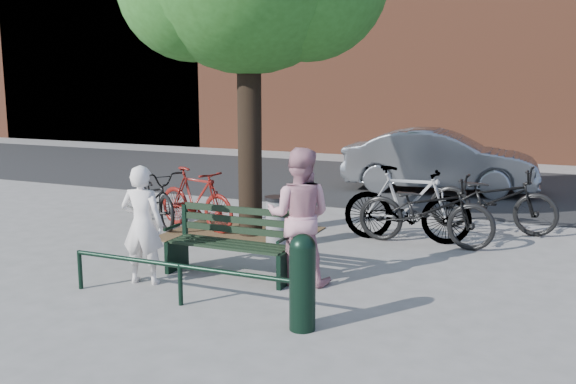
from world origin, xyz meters
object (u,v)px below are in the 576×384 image
at_px(bollard, 302,279).
at_px(litter_bin, 277,222).
at_px(person_right, 299,216).
at_px(parked_car, 440,161).
at_px(person_left, 142,225).
at_px(park_bench, 232,241).
at_px(bicycle_c, 425,210).

distance_m(bollard, litter_bin, 3.41).
bearing_deg(person_right, parked_car, -103.50).
distance_m(person_left, bollard, 2.59).
bearing_deg(litter_bin, person_left, -109.80).
bearing_deg(litter_bin, person_right, -56.47).
bearing_deg(litter_bin, park_bench, -87.97).
relative_size(person_right, bollard, 1.70).
relative_size(person_right, bicycle_c, 0.81).
distance_m(park_bench, bollard, 2.12).
bearing_deg(person_right, bicycle_c, -123.84).
height_order(litter_bin, parked_car, parked_car).
height_order(person_left, person_right, person_right).
bearing_deg(bollard, parked_car, 91.64).
relative_size(litter_bin, parked_car, 0.18).
relative_size(person_left, bollard, 1.49).
bearing_deg(park_bench, litter_bin, 92.03).
height_order(person_right, bollard, person_right).
distance_m(person_right, parked_car, 7.68).
relative_size(park_bench, person_left, 1.12).
bearing_deg(park_bench, bicycle_c, 52.18).
relative_size(person_left, person_right, 0.87).
height_order(bollard, litter_bin, bollard).
relative_size(bollard, litter_bin, 1.29).
bearing_deg(litter_bin, bicycle_c, 26.69).
distance_m(litter_bin, parked_car, 6.31).
bearing_deg(person_right, park_bench, -6.32).
relative_size(person_right, litter_bin, 2.19).
height_order(person_right, bicycle_c, person_right).
height_order(person_right, litter_bin, person_right).
distance_m(person_left, litter_bin, 2.52).
xyz_separation_m(litter_bin, bicycle_c, (2.12, 1.06, 0.17)).
bearing_deg(bollard, person_right, 113.99).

